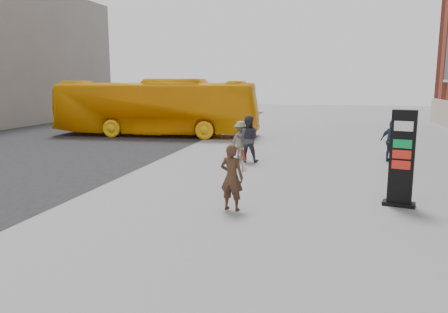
% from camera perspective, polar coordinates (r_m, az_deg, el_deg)
% --- Properties ---
extents(ground, '(100.00, 100.00, 0.00)m').
position_cam_1_polar(ground, '(10.25, 3.55, -8.08)').
color(ground, '#9E9EA3').
extents(info_pylon, '(0.85, 0.56, 2.45)m').
position_cam_1_polar(info_pylon, '(11.85, 22.21, -0.26)').
color(info_pylon, black).
rests_on(info_pylon, ground).
extents(woman, '(0.71, 0.67, 1.65)m').
position_cam_1_polar(woman, '(10.69, 1.04, -2.62)').
color(woman, '#392117').
rests_on(woman, ground).
extents(bus, '(11.92, 3.56, 3.27)m').
position_cam_1_polar(bus, '(25.73, -8.78, 6.36)').
color(bus, '#F2A90A').
rests_on(bus, road).
extents(pedestrian_a, '(0.94, 0.76, 1.82)m').
position_cam_1_polar(pedestrian_a, '(17.15, 3.11, 2.32)').
color(pedestrian_a, '#33333C').
rests_on(pedestrian_a, ground).
extents(pedestrian_b, '(1.17, 1.07, 1.57)m').
position_cam_1_polar(pedestrian_b, '(17.51, 2.25, 2.08)').
color(pedestrian_b, gray).
rests_on(pedestrian_b, ground).
extents(pedestrian_c, '(1.01, 0.92, 1.65)m').
position_cam_1_polar(pedestrian_c, '(18.34, 21.09, 1.90)').
color(pedestrian_c, '#27374B').
rests_on(pedestrian_c, ground).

